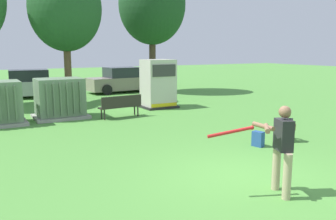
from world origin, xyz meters
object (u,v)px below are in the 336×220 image
(generator_enclosure, at_px, (158,84))
(seated_spectator, at_px, (286,129))
(backpack, at_px, (258,139))
(batter, at_px, (280,146))
(parked_car_right_of_center, at_px, (121,81))
(parked_car_left_of_center, at_px, (27,85))
(transformer_mid_west, at_px, (60,99))
(park_bench, at_px, (121,105))

(generator_enclosure, bearing_deg, seated_spectator, -86.81)
(backpack, bearing_deg, batter, -127.33)
(generator_enclosure, xyz_separation_m, seated_spectator, (0.42, -7.58, -0.76))
(parked_car_right_of_center, bearing_deg, generator_enclosure, -96.58)
(generator_enclosure, distance_m, seated_spectator, 7.63)
(generator_enclosure, relative_size, parked_car_left_of_center, 0.53)
(batter, xyz_separation_m, backpack, (2.12, 2.78, -0.76))
(parked_car_left_of_center, distance_m, parked_car_right_of_center, 5.72)
(batter, bearing_deg, generator_enclosure, 74.54)
(batter, relative_size, parked_car_right_of_center, 0.40)
(batter, bearing_deg, transformer_mid_west, 100.44)
(seated_spectator, bearing_deg, parked_car_right_of_center, 88.60)
(generator_enclosure, bearing_deg, parked_car_left_of_center, 125.76)
(transformer_mid_west, xyz_separation_m, seated_spectator, (5.15, -7.21, -0.41))
(parked_car_right_of_center, bearing_deg, transformer_mid_west, -127.90)
(park_bench, height_order, parked_car_right_of_center, parked_car_right_of_center)
(transformer_mid_west, distance_m, seated_spectator, 8.87)
(park_bench, height_order, backpack, park_bench)
(park_bench, bearing_deg, seated_spectator, -63.60)
(generator_enclosure, bearing_deg, backpack, -95.67)
(generator_enclosure, relative_size, parked_car_right_of_center, 0.54)
(backpack, bearing_deg, transformer_mid_west, 118.70)
(generator_enclosure, distance_m, batter, 10.81)
(seated_spectator, relative_size, parked_car_right_of_center, 0.22)
(park_bench, distance_m, parked_car_left_of_center, 8.77)
(backpack, bearing_deg, generator_enclosure, 84.33)
(transformer_mid_west, bearing_deg, generator_enclosure, 4.54)
(park_bench, relative_size, backpack, 4.16)
(backpack, bearing_deg, park_bench, 106.57)
(park_bench, xyz_separation_m, parked_car_left_of_center, (-2.38, 8.44, 0.22))
(parked_car_right_of_center, bearing_deg, batter, -102.05)
(parked_car_left_of_center, bearing_deg, park_bench, -74.22)
(seated_spectator, height_order, backpack, seated_spectator)
(seated_spectator, xyz_separation_m, parked_car_right_of_center, (0.35, 14.28, 0.38))
(transformer_mid_west, relative_size, parked_car_right_of_center, 0.49)
(transformer_mid_west, bearing_deg, parked_car_right_of_center, 52.10)
(transformer_mid_west, height_order, parked_car_left_of_center, same)
(generator_enclosure, distance_m, parked_car_left_of_center, 8.47)
(park_bench, bearing_deg, parked_car_left_of_center, 105.78)
(backpack, height_order, parked_car_right_of_center, parked_car_right_of_center)
(seated_spectator, relative_size, parked_car_left_of_center, 0.22)
(park_bench, distance_m, batter, 8.86)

